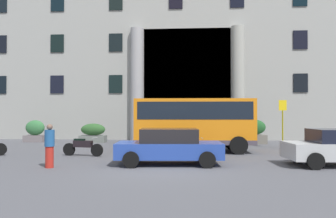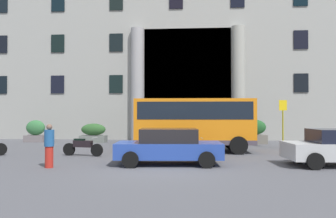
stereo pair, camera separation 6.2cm
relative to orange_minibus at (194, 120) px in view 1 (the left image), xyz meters
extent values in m
cube|color=#4E4E54|center=(-1.29, -5.50, -1.73)|extent=(80.00, 64.00, 0.12)
cube|color=#9A9993|center=(-1.29, 12.00, 8.23)|extent=(35.33, 9.00, 19.79)
cube|color=black|center=(-0.43, 7.56, 2.66)|extent=(6.71, 0.12, 8.66)
cylinder|color=#989698|center=(-4.28, 7.25, 2.66)|extent=(1.00, 1.00, 8.66)
cylinder|color=#9B9A90|center=(3.43, 7.25, 2.66)|extent=(1.00, 1.00, 8.66)
cube|color=black|center=(-15.42, 7.46, 2.69)|extent=(1.06, 0.08, 1.41)
cube|color=black|center=(-10.71, 7.46, 2.69)|extent=(1.06, 0.08, 1.41)
cube|color=black|center=(-6.00, 7.46, 2.69)|extent=(1.06, 0.08, 1.41)
cube|color=black|center=(8.13, 7.46, 2.69)|extent=(1.06, 0.08, 1.41)
cube|color=black|center=(-15.42, 7.46, 5.95)|extent=(1.06, 0.08, 1.41)
cube|color=black|center=(-10.71, 7.46, 5.95)|extent=(1.06, 0.08, 1.41)
cube|color=black|center=(-6.00, 7.46, 5.95)|extent=(1.06, 0.08, 1.41)
cube|color=black|center=(8.13, 7.46, 5.95)|extent=(1.06, 0.08, 1.41)
cube|color=black|center=(-15.42, 7.46, 9.22)|extent=(1.06, 0.08, 1.41)
cube|color=black|center=(-10.71, 7.46, 9.22)|extent=(1.06, 0.08, 1.41)
cube|color=black|center=(-6.00, 7.46, 9.22)|extent=(1.06, 0.08, 1.41)
cube|color=black|center=(-1.29, 7.46, 9.22)|extent=(1.06, 0.08, 1.41)
cube|color=orange|center=(-0.01, 0.00, -0.04)|extent=(6.23, 2.44, 2.35)
cube|color=black|center=(-0.01, 0.00, 0.52)|extent=(5.87, 2.46, 0.90)
cube|color=black|center=(3.02, 0.08, 0.32)|extent=(0.11, 1.91, 1.12)
cube|color=#4A404B|center=(-0.01, 0.00, -1.10)|extent=(6.24, 2.48, 0.24)
cylinder|color=black|center=(2.12, 1.19, -1.22)|extent=(0.91, 0.30, 0.90)
cylinder|color=black|center=(2.18, -1.08, -1.22)|extent=(0.91, 0.30, 0.90)
cylinder|color=black|center=(-2.20, 1.08, -1.22)|extent=(0.91, 0.30, 0.90)
cylinder|color=black|center=(-2.14, -1.20, -1.22)|extent=(0.91, 0.30, 0.90)
cylinder|color=#9E9712|center=(5.15, 1.74, -0.28)|extent=(0.08, 0.08, 2.76)
cube|color=yellow|center=(5.15, 1.71, 0.85)|extent=(0.44, 0.03, 0.60)
cube|color=slate|center=(4.09, 4.70, -1.36)|extent=(1.65, 0.76, 0.61)
ellipsoid|color=#215427|center=(4.09, 4.70, -0.54)|extent=(1.58, 0.69, 1.03)
cube|color=slate|center=(-7.03, 4.96, -1.42)|extent=(1.81, 0.86, 0.50)
ellipsoid|color=#2C5729|center=(-7.03, 4.96, -0.75)|extent=(1.74, 0.77, 0.84)
cube|color=slate|center=(-11.34, 5.17, -1.43)|extent=(1.43, 0.83, 0.48)
ellipsoid|color=#336D3B|center=(-11.34, 5.17, -0.65)|extent=(1.38, 0.75, 1.08)
cylinder|color=black|center=(4.17, -3.57, -1.36)|extent=(0.63, 0.23, 0.62)
cylinder|color=black|center=(4.26, -5.33, -1.36)|extent=(0.63, 0.23, 0.62)
cube|color=#24419A|center=(-1.07, -4.45, -1.09)|extent=(4.26, 1.95, 0.61)
cube|color=black|center=(-1.07, -4.45, -0.51)|extent=(2.33, 1.63, 0.54)
cylinder|color=black|center=(0.30, -3.52, -1.36)|extent=(0.63, 0.24, 0.62)
cylinder|color=black|center=(0.40, -5.22, -1.36)|extent=(0.63, 0.24, 0.62)
cylinder|color=black|center=(-2.53, -3.68, -1.36)|extent=(0.63, 0.24, 0.62)
cylinder|color=black|center=(-2.43, -5.39, -1.36)|extent=(0.63, 0.24, 0.62)
cylinder|color=black|center=(0.44, -2.01, -1.37)|extent=(0.61, 0.17, 0.60)
cylinder|color=black|center=(-0.86, -2.17, -1.37)|extent=(0.61, 0.19, 0.60)
cube|color=maroon|center=(-0.21, -2.09, -1.09)|extent=(0.86, 0.34, 0.32)
cube|color=black|center=(-0.39, -2.11, -0.91)|extent=(0.54, 0.26, 0.12)
cylinder|color=#A5A5A8|center=(0.33, -2.02, -0.79)|extent=(0.10, 0.55, 0.03)
cylinder|color=black|center=(-4.62, -2.30, -1.37)|extent=(0.61, 0.20, 0.60)
cylinder|color=black|center=(-6.06, -2.04, -1.37)|extent=(0.61, 0.22, 0.60)
cube|color=black|center=(-5.34, -2.17, -1.09)|extent=(0.97, 0.40, 0.32)
cube|color=black|center=(-5.52, -2.14, -0.91)|extent=(0.55, 0.29, 0.12)
cylinder|color=#A5A5A8|center=(-4.73, -2.28, -0.79)|extent=(0.13, 0.55, 0.03)
cylinder|color=black|center=(-9.39, -2.27, -1.37)|extent=(0.60, 0.26, 0.60)
cylinder|color=#AE241B|center=(-5.48, -5.53, -1.27)|extent=(0.30, 0.30, 0.80)
cylinder|color=#1F4F87|center=(-5.48, -5.53, -0.56)|extent=(0.36, 0.36, 0.62)
sphere|color=brown|center=(-5.48, -5.53, -0.14)|extent=(0.21, 0.21, 0.21)
camera|label=1|loc=(-0.28, -17.15, 0.34)|focal=34.14mm
camera|label=2|loc=(-0.22, -17.14, 0.34)|focal=34.14mm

